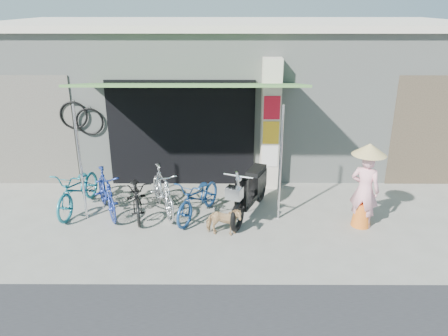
{
  "coord_description": "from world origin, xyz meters",
  "views": [
    {
      "loc": [
        -0.17,
        -7.2,
        4.14
      ],
      "look_at": [
        -0.2,
        1.0,
        1.0
      ],
      "focal_mm": 35.0,
      "sensor_mm": 36.0,
      "label": 1
    }
  ],
  "objects_px": {
    "moped": "(251,191)",
    "bike_black": "(137,195)",
    "street_dog": "(224,221)",
    "bike_blue": "(106,192)",
    "nun": "(365,186)",
    "bike_silver": "(163,190)",
    "bike_teal": "(78,189)",
    "bike_navy": "(199,197)"
  },
  "relations": [
    {
      "from": "bike_black",
      "to": "street_dog",
      "type": "bearing_deg",
      "value": -39.99
    },
    {
      "from": "bike_teal",
      "to": "street_dog",
      "type": "xyz_separation_m",
      "value": [
        3.04,
        -1.09,
        -0.18
      ]
    },
    {
      "from": "bike_black",
      "to": "nun",
      "type": "distance_m",
      "value": 4.53
    },
    {
      "from": "bike_black",
      "to": "bike_blue",
      "type": "bearing_deg",
      "value": 163.34
    },
    {
      "from": "street_dog",
      "to": "bike_black",
      "type": "bearing_deg",
      "value": 69.15
    },
    {
      "from": "nun",
      "to": "bike_black",
      "type": "bearing_deg",
      "value": 24.73
    },
    {
      "from": "bike_teal",
      "to": "bike_blue",
      "type": "bearing_deg",
      "value": -7.66
    },
    {
      "from": "bike_teal",
      "to": "bike_navy",
      "type": "xyz_separation_m",
      "value": [
        2.53,
        -0.33,
        -0.04
      ]
    },
    {
      "from": "bike_blue",
      "to": "street_dog",
      "type": "distance_m",
      "value": 2.59
    },
    {
      "from": "bike_blue",
      "to": "bike_black",
      "type": "bearing_deg",
      "value": -28.97
    },
    {
      "from": "street_dog",
      "to": "bike_teal",
      "type": "bearing_deg",
      "value": 75.65
    },
    {
      "from": "bike_teal",
      "to": "bike_blue",
      "type": "xyz_separation_m",
      "value": [
        0.63,
        -0.18,
        0.0
      ]
    },
    {
      "from": "bike_blue",
      "to": "moped",
      "type": "relative_size",
      "value": 0.82
    },
    {
      "from": "street_dog",
      "to": "moped",
      "type": "height_order",
      "value": "moped"
    },
    {
      "from": "bike_teal",
      "to": "moped",
      "type": "xyz_separation_m",
      "value": [
        3.59,
        -0.2,
        0.05
      ]
    },
    {
      "from": "moped",
      "to": "bike_black",
      "type": "bearing_deg",
      "value": -157.49
    },
    {
      "from": "bike_navy",
      "to": "moped",
      "type": "distance_m",
      "value": 1.07
    },
    {
      "from": "bike_blue",
      "to": "nun",
      "type": "bearing_deg",
      "value": -31.83
    },
    {
      "from": "bike_silver",
      "to": "nun",
      "type": "distance_m",
      "value": 4.02
    },
    {
      "from": "bike_black",
      "to": "bike_silver",
      "type": "distance_m",
      "value": 0.53
    },
    {
      "from": "bike_teal",
      "to": "nun",
      "type": "distance_m",
      "value": 5.8
    },
    {
      "from": "bike_blue",
      "to": "bike_black",
      "type": "distance_m",
      "value": 0.64
    },
    {
      "from": "bike_black",
      "to": "moped",
      "type": "distance_m",
      "value": 2.33
    },
    {
      "from": "bike_teal",
      "to": "bike_navy",
      "type": "height_order",
      "value": "bike_teal"
    },
    {
      "from": "bike_blue",
      "to": "bike_black",
      "type": "relative_size",
      "value": 0.97
    },
    {
      "from": "bike_black",
      "to": "street_dog",
      "type": "xyz_separation_m",
      "value": [
        1.78,
        -0.88,
        -0.14
      ]
    },
    {
      "from": "bike_teal",
      "to": "nun",
      "type": "height_order",
      "value": "nun"
    },
    {
      "from": "bike_black",
      "to": "moped",
      "type": "bearing_deg",
      "value": -13.53
    },
    {
      "from": "street_dog",
      "to": "moped",
      "type": "bearing_deg",
      "value": -26.32
    },
    {
      "from": "bike_navy",
      "to": "bike_teal",
      "type": "bearing_deg",
      "value": -162.0
    },
    {
      "from": "bike_blue",
      "to": "nun",
      "type": "height_order",
      "value": "nun"
    },
    {
      "from": "bike_black",
      "to": "bike_silver",
      "type": "bearing_deg",
      "value": -3.08
    },
    {
      "from": "bike_silver",
      "to": "street_dog",
      "type": "relative_size",
      "value": 2.39
    },
    {
      "from": "bike_teal",
      "to": "bike_silver",
      "type": "bearing_deg",
      "value": 4.73
    },
    {
      "from": "moped",
      "to": "bike_silver",
      "type": "bearing_deg",
      "value": -160.5
    },
    {
      "from": "bike_navy",
      "to": "bike_black",
      "type": "bearing_deg",
      "value": -159.81
    },
    {
      "from": "street_dog",
      "to": "nun",
      "type": "xyz_separation_m",
      "value": [
        2.7,
        0.4,
        0.56
      ]
    },
    {
      "from": "street_dog",
      "to": "nun",
      "type": "distance_m",
      "value": 2.78
    },
    {
      "from": "bike_blue",
      "to": "bike_navy",
      "type": "height_order",
      "value": "bike_blue"
    },
    {
      "from": "bike_silver",
      "to": "bike_teal",
      "type": "bearing_deg",
      "value": 154.23
    },
    {
      "from": "moped",
      "to": "bike_blue",
      "type": "bearing_deg",
      "value": -158.16
    },
    {
      "from": "bike_silver",
      "to": "street_dog",
      "type": "xyz_separation_m",
      "value": [
        1.27,
        -0.97,
        -0.2
      ]
    }
  ]
}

